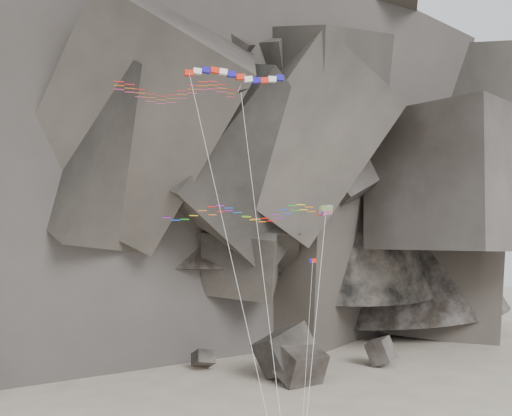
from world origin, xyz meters
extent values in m
cube|color=#47423F|center=(11.65, 28.19, 1.98)|extent=(6.78, 6.50, 5.17)
cube|color=#47423F|center=(10.32, 30.96, 2.39)|extent=(8.61, 7.68, 7.77)
cube|color=#47423F|center=(25.68, 35.13, 1.63)|extent=(5.13, 4.88, 4.32)
cube|color=#47423F|center=(0.65, 38.57, 0.91)|extent=(3.40, 3.79, 3.20)
cylinder|color=silver|center=(-0.55, -2.74, 16.29)|extent=(1.10, 11.51, 29.42)
cube|color=red|center=(-5.24, 2.37, 31.64)|extent=(0.65, 0.44, 0.42)
cube|color=white|center=(-4.58, 2.37, 31.82)|extent=(0.68, 0.44, 0.47)
cube|color=#150D97|center=(-3.92, 2.33, 31.93)|extent=(0.70, 0.45, 0.50)
cube|color=red|center=(-3.26, 2.27, 31.94)|extent=(0.70, 0.45, 0.51)
cube|color=white|center=(-2.60, 2.21, 31.85)|extent=(0.69, 0.45, 0.48)
cube|color=#150D97|center=(-1.94, 2.16, 31.69)|extent=(0.66, 0.44, 0.44)
cube|color=red|center=(-1.28, 2.15, 31.51)|extent=(0.67, 0.44, 0.46)
cube|color=white|center=(-0.62, 2.18, 31.37)|extent=(0.69, 0.45, 0.50)
cube|color=#150D97|center=(0.04, 2.26, 31.34)|extent=(0.70, 0.45, 0.51)
cube|color=red|center=(0.71, 2.36, 31.41)|extent=(0.69, 0.45, 0.49)
cube|color=white|center=(1.37, 2.46, 31.56)|extent=(0.66, 0.44, 0.45)
cube|color=#150D97|center=(2.03, 2.56, 31.74)|extent=(0.67, 0.44, 0.45)
cylinder|color=silver|center=(-2.63, -3.14, 16.61)|extent=(5.26, 10.71, 30.07)
cube|color=#CAE30C|center=(4.76, -0.67, 21.16)|extent=(1.22, 0.96, 0.70)
cube|color=#0CB219|center=(4.76, -0.84, 20.89)|extent=(1.02, 0.76, 0.48)
cylinder|color=silver|center=(2.37, -4.57, 11.37)|extent=(4.81, 7.85, 19.59)
cube|color=red|center=(5.04, 3.41, 17.08)|extent=(0.57, 0.15, 0.36)
cube|color=#150D97|center=(4.85, 3.42, 17.08)|extent=(0.21, 0.08, 0.37)
cylinder|color=silver|center=(2.51, -2.53, 9.33)|extent=(5.08, 11.91, 15.51)
camera|label=1|loc=(-9.64, -41.04, 19.75)|focal=40.00mm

